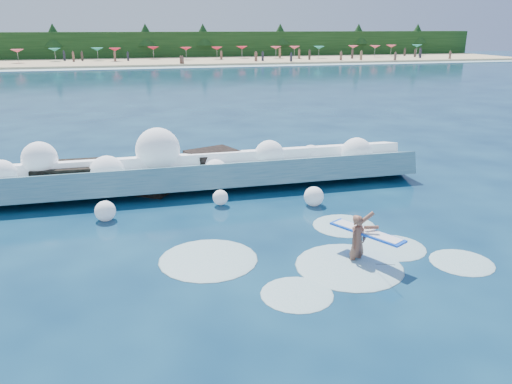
# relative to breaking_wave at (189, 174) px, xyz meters

# --- Properties ---
(ground) EXTENTS (200.00, 200.00, 0.00)m
(ground) POSITION_rel_breaking_wave_xyz_m (0.02, -6.75, -0.55)
(ground) COLOR #082340
(ground) RESTS_ON ground
(beach) EXTENTS (140.00, 20.00, 0.40)m
(beach) POSITION_rel_breaking_wave_xyz_m (0.02, 71.25, -0.35)
(beach) COLOR tan
(beach) RESTS_ON ground
(wet_band) EXTENTS (140.00, 5.00, 0.08)m
(wet_band) POSITION_rel_breaking_wave_xyz_m (0.02, 60.25, -0.51)
(wet_band) COLOR silver
(wet_band) RESTS_ON ground
(treeline) EXTENTS (140.00, 4.00, 5.00)m
(treeline) POSITION_rel_breaking_wave_xyz_m (0.02, 81.25, 1.95)
(treeline) COLOR black
(treeline) RESTS_ON ground
(breaking_wave) EXTENTS (18.19, 2.83, 1.57)m
(breaking_wave) POSITION_rel_breaking_wave_xyz_m (0.00, 0.00, 0.00)
(breaking_wave) COLOR teal
(breaking_wave) RESTS_ON ground
(rock_cluster) EXTENTS (8.09, 3.33, 1.36)m
(rock_cluster) POSITION_rel_breaking_wave_xyz_m (-1.96, 0.61, -0.11)
(rock_cluster) COLOR black
(rock_cluster) RESTS_ON ground
(surfer_with_board) EXTENTS (1.48, 2.77, 1.58)m
(surfer_with_board) POSITION_rel_breaking_wave_xyz_m (3.66, -7.66, 0.04)
(surfer_with_board) COLOR brown
(surfer_with_board) RESTS_ON ground
(wave_spray) EXTENTS (14.85, 4.94, 2.35)m
(wave_spray) POSITION_rel_breaking_wave_xyz_m (-0.34, 0.05, 0.55)
(wave_spray) COLOR white
(wave_spray) RESTS_ON ground
(surf_foam) EXTENTS (8.83, 5.60, 0.14)m
(surf_foam) POSITION_rel_breaking_wave_xyz_m (2.58, -7.28, -0.55)
(surf_foam) COLOR silver
(surf_foam) RESTS_ON ground
(beach_umbrellas) EXTENTS (112.14, 6.89, 0.50)m
(beach_umbrellas) POSITION_rel_breaking_wave_xyz_m (0.17, 72.95, 1.70)
(beach_umbrellas) COLOR red
(beach_umbrellas) RESTS_ON ground
(beachgoers) EXTENTS (105.89, 13.41, 1.94)m
(beachgoers) POSITION_rel_breaking_wave_xyz_m (10.56, 69.07, 0.56)
(beachgoers) COLOR #3F332D
(beachgoers) RESTS_ON ground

